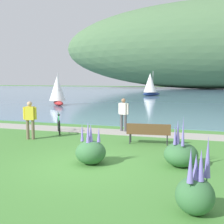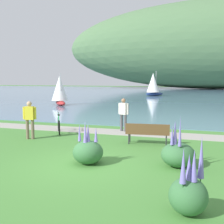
{
  "view_description": "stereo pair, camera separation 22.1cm",
  "coord_description": "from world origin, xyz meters",
  "px_view_note": "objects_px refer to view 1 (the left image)",
  "views": [
    {
      "loc": [
        3.28,
        -7.92,
        2.68
      ],
      "look_at": [
        -0.86,
        5.8,
        1.0
      ],
      "focal_mm": 44.8,
      "sensor_mm": 36.0,
      "label": 1
    },
    {
      "loc": [
        3.49,
        -7.85,
        2.68
      ],
      "look_at": [
        -0.86,
        5.8,
        1.0
      ],
      "focal_mm": 44.8,
      "sensor_mm": 36.0,
      "label": 2
    }
  ],
  "objects_px": {
    "person_at_shoreline": "(123,113)",
    "sailboat_nearest_to_shore": "(57,90)",
    "bicycle_leaning_near_bench": "(59,125)",
    "park_bench_near_camera": "(149,132)",
    "sailboat_toward_hillside": "(150,84)",
    "person_on_the_grass": "(30,118)"
  },
  "relations": [
    {
      "from": "park_bench_near_camera",
      "to": "person_at_shoreline",
      "type": "relative_size",
      "value": 1.08
    },
    {
      "from": "bicycle_leaning_near_bench",
      "to": "sailboat_toward_hillside",
      "type": "xyz_separation_m",
      "value": [
        -0.55,
        32.15,
        1.51
      ]
    },
    {
      "from": "park_bench_near_camera",
      "to": "sailboat_nearest_to_shore",
      "type": "xyz_separation_m",
      "value": [
        -11.74,
        14.38,
        1.05
      ]
    },
    {
      "from": "bicycle_leaning_near_bench",
      "to": "sailboat_toward_hillside",
      "type": "distance_m",
      "value": 32.19
    },
    {
      "from": "person_at_shoreline",
      "to": "person_on_the_grass",
      "type": "distance_m",
      "value": 4.67
    },
    {
      "from": "person_at_shoreline",
      "to": "park_bench_near_camera",
      "type": "bearing_deg",
      "value": -55.54
    },
    {
      "from": "person_at_shoreline",
      "to": "sailboat_nearest_to_shore",
      "type": "distance_m",
      "value": 15.55
    },
    {
      "from": "sailboat_nearest_to_shore",
      "to": "sailboat_toward_hillside",
      "type": "height_order",
      "value": "sailboat_toward_hillside"
    },
    {
      "from": "park_bench_near_camera",
      "to": "sailboat_toward_hillside",
      "type": "distance_m",
      "value": 33.7
    },
    {
      "from": "person_at_shoreline",
      "to": "person_on_the_grass",
      "type": "relative_size",
      "value": 1.0
    },
    {
      "from": "bicycle_leaning_near_bench",
      "to": "sailboat_toward_hillside",
      "type": "relative_size",
      "value": 0.39
    },
    {
      "from": "sailboat_nearest_to_shore",
      "to": "sailboat_toward_hillside",
      "type": "distance_m",
      "value": 19.97
    },
    {
      "from": "park_bench_near_camera",
      "to": "sailboat_nearest_to_shore",
      "type": "height_order",
      "value": "sailboat_nearest_to_shore"
    },
    {
      "from": "bicycle_leaning_near_bench",
      "to": "sailboat_nearest_to_shore",
      "type": "xyz_separation_m",
      "value": [
        -7.05,
        13.27,
        1.18
      ]
    },
    {
      "from": "person_on_the_grass",
      "to": "sailboat_nearest_to_shore",
      "type": "bearing_deg",
      "value": 113.54
    },
    {
      "from": "person_on_the_grass",
      "to": "sailboat_nearest_to_shore",
      "type": "height_order",
      "value": "sailboat_nearest_to_shore"
    },
    {
      "from": "person_at_shoreline",
      "to": "sailboat_toward_hillside",
      "type": "distance_m",
      "value": 30.97
    },
    {
      "from": "bicycle_leaning_near_bench",
      "to": "sailboat_nearest_to_shore",
      "type": "relative_size",
      "value": 0.48
    },
    {
      "from": "park_bench_near_camera",
      "to": "sailboat_nearest_to_shore",
      "type": "distance_m",
      "value": 18.6
    },
    {
      "from": "person_at_shoreline",
      "to": "sailboat_nearest_to_shore",
      "type": "xyz_separation_m",
      "value": [
        -10.02,
        11.87,
        0.6
      ]
    },
    {
      "from": "person_on_the_grass",
      "to": "sailboat_toward_hillside",
      "type": "distance_m",
      "value": 33.84
    },
    {
      "from": "park_bench_near_camera",
      "to": "person_at_shoreline",
      "type": "xyz_separation_m",
      "value": [
        -1.72,
        2.51,
        0.46
      ]
    }
  ]
}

